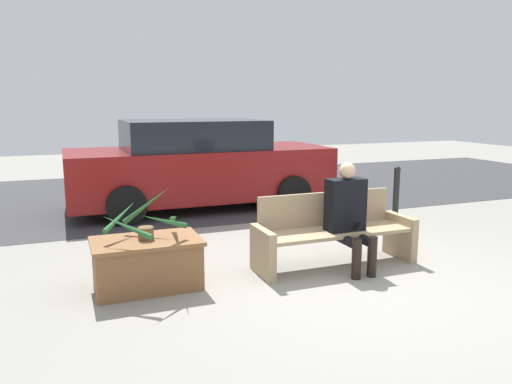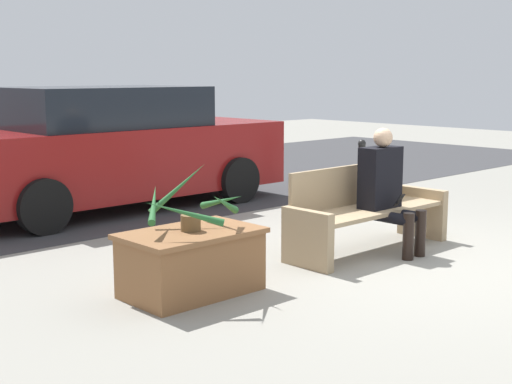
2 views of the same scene
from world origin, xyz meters
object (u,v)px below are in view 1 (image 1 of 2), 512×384
planter_box (147,262)px  bollard_post (396,190)px  parked_car (199,165)px  person_seated (349,212)px  potted_plant (146,221)px  bench (333,232)px

planter_box → bollard_post: bollard_post is taller
planter_box → bollard_post: bearing=22.4°
parked_car → bollard_post: bearing=-32.5°
planter_box → parked_car: (1.53, 3.65, 0.49)m
person_seated → bollard_post: 3.00m
potted_plant → parked_car: bearing=67.5°
person_seated → potted_plant: 2.22m
bollard_post → person_seated: bearing=-137.1°
person_seated → potted_plant: person_seated is taller
bollard_post → potted_plant: bearing=-157.5°
bench → planter_box: bench is taller
bench → person_seated: (0.09, -0.18, 0.26)m
potted_plant → person_seated: bearing=-5.5°
potted_plant → bollard_post: 4.77m
bench → potted_plant: bearing=179.1°
planter_box → potted_plant: size_ratio=1.26×
person_seated → planter_box: size_ratio=1.12×
planter_box → bollard_post: (4.41, 1.82, 0.16)m
person_seated → planter_box: (-2.22, 0.22, -0.38)m
person_seated → parked_car: parked_car is taller
person_seated → bollard_post: (2.19, 2.04, -0.22)m
planter_box → potted_plant: (0.01, -0.01, 0.43)m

